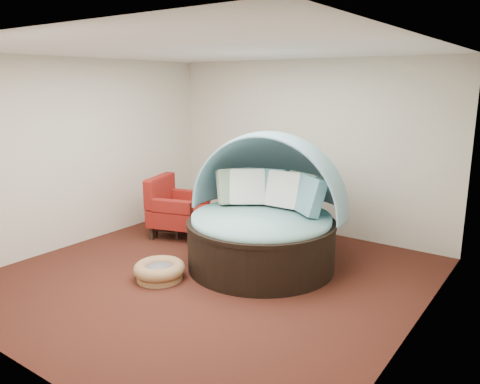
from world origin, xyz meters
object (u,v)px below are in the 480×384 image
Objects in this scene: red_armchair at (175,209)px; side_table at (171,218)px; pet_basket at (160,270)px; canopy_daybed at (265,204)px.

red_armchair reaches higher than side_table.
red_armchair is at bearing 126.42° from pet_basket.
side_table is at bearing 129.01° from pet_basket.
pet_basket is at bearing -132.17° from canopy_daybed.
red_armchair reaches higher than pet_basket.
pet_basket is 1.78m from side_table.
side_table is at bearing -159.94° from red_armchair.
side_table is (-1.12, 1.38, 0.17)m from pet_basket.
pet_basket is 1.80m from red_armchair.
canopy_daybed is 1.63m from pet_basket.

